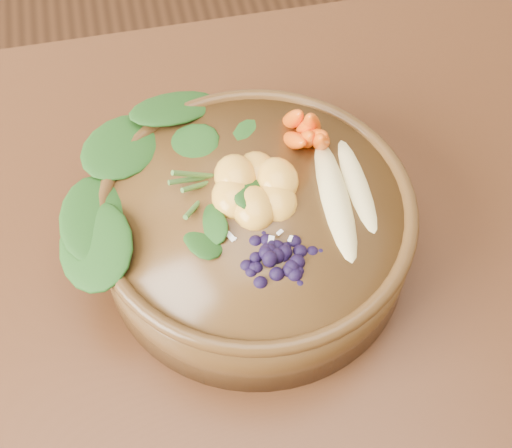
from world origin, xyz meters
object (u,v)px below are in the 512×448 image
Objects in this scene: mandarin_cluster at (255,179)px; banana_halves at (348,182)px; carrot_cluster at (300,106)px; dining_table at (221,393)px; kale_heap at (198,145)px; blueberry_pile at (270,249)px; stoneware_bowl at (256,230)px.

banana_halves is at bearing -13.61° from mandarin_cluster.
banana_halves is (0.03, -0.08, -0.03)m from carrot_cluster.
carrot_cluster reaches higher than dining_table.
kale_heap is 0.13m from blueberry_pile.
carrot_cluster is (0.06, 0.07, 0.08)m from stoneware_bowl.
dining_table is 8.48× the size of kale_heap.
carrot_cluster is at bearing 6.65° from kale_heap.
dining_table is 12.02× the size of blueberry_pile.
dining_table is at bearing -145.49° from blueberry_pile.
mandarin_cluster is (0.04, -0.04, -0.01)m from kale_heap.
banana_halves is at bearing 34.62° from blueberry_pile.
mandarin_cluster is (0.00, 0.02, 0.05)m from stoneware_bowl.
stoneware_bowl is 0.08m from blueberry_pile.
carrot_cluster is (0.11, 0.17, 0.21)m from dining_table.
banana_halves is at bearing -27.41° from kale_heap.
carrot_cluster is at bearing 113.06° from banana_halves.
dining_table is at bearing -141.56° from banana_halves.
blueberry_pile reaches higher than dining_table.
banana_halves is (0.14, 0.10, 0.18)m from dining_table.
kale_heap reaches higher than banana_halves.
dining_table is 5.55× the size of stoneware_bowl.
dining_table is 0.17m from stoneware_bowl.
stoneware_bowl is 1.80× the size of banana_halves.
blueberry_pile is at bearing -109.55° from carrot_cluster.
mandarin_cluster reaches higher than banana_halves.
carrot_cluster is (0.10, 0.01, 0.02)m from kale_heap.
dining_table is 9.98× the size of banana_halves.
mandarin_cluster is at bearing 62.38° from dining_table.
banana_halves is (0.12, -0.06, -0.01)m from kale_heap.
banana_halves is 1.20× the size of blueberry_pile.
carrot_cluster is 0.08m from mandarin_cluster.
kale_heap is 2.07× the size of mandarin_cluster.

